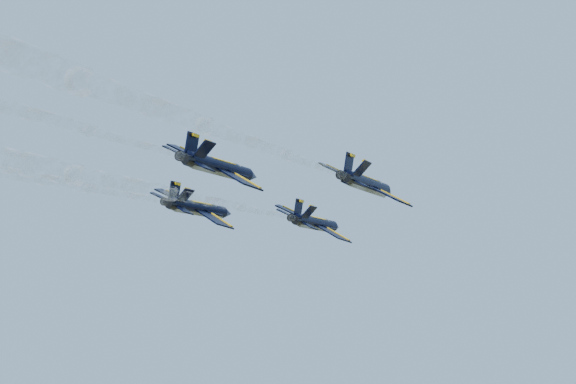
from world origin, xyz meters
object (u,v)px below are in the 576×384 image
Objects in this scene: jet_lead at (316,223)px; jet_left at (199,209)px; jet_slot at (220,168)px; jet_right at (367,185)px.

jet_lead is 16.19m from jet_left.
jet_left is at bearing -127.56° from jet_lead.
jet_lead and jet_slot have the same top height.
jet_right is at bearing -4.39° from jet_left.
jet_right is (21.46, 3.62, 0.00)m from jet_left.
jet_slot is at bearing -134.19° from jet_right.
jet_lead is 1.00× the size of jet_left.
jet_lead is 26.28m from jet_slot.
jet_left is at bearing 175.61° from jet_right.
jet_slot is (13.19, -10.57, 0.00)m from jet_left.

